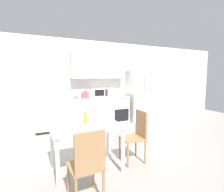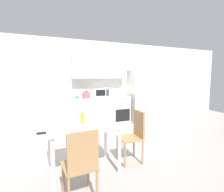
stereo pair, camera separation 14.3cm
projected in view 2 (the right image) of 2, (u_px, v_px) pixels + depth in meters
name	position (u px, v px, depth m)	size (l,w,h in m)	color
ground_plane	(103.00, 145.00, 3.98)	(12.00, 12.00, 0.00)	gray
wall_back	(84.00, 80.00, 5.62)	(12.00, 0.38, 2.70)	silver
kitchen_counter	(76.00, 113.00, 5.29)	(2.27, 0.67, 0.90)	#333333
oven_range	(118.00, 109.00, 5.86)	(0.59, 0.66, 0.90)	white
refrigerator	(140.00, 96.00, 6.12)	(0.79, 0.74, 1.76)	silver
kitchen_sink	(58.00, 98.00, 5.04)	(0.72, 0.42, 0.27)	#B7BABC
microwave	(101.00, 92.00, 5.68)	(0.49, 0.33, 0.27)	silver
coffee_mug	(77.00, 97.00, 5.08)	(0.12, 0.08, 0.09)	#3F8C66
grocery_bag_0	(86.00, 95.00, 5.23)	(0.20, 0.17, 0.25)	#D14C4C
dining_table	(83.00, 133.00, 2.82)	(1.13, 0.72, 0.76)	white
dining_chair_near	(81.00, 162.00, 2.08)	(0.42, 0.42, 0.93)	#997047
dining_chair_side	(135.00, 132.00, 3.17)	(0.43, 0.43, 0.93)	#997047
drink_bottle	(83.00, 118.00, 2.94)	(0.07, 0.07, 0.21)	orange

